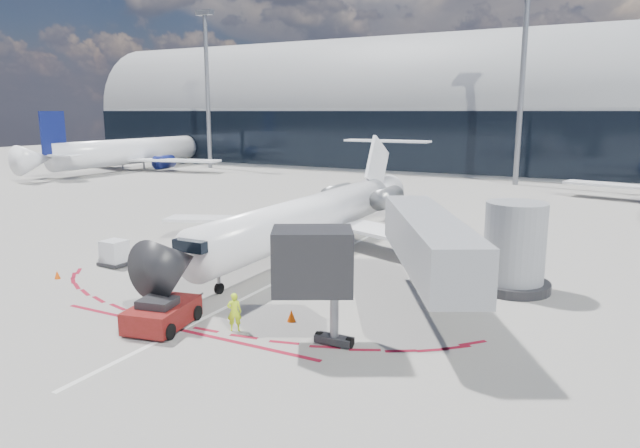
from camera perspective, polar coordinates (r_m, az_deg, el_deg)
The scene contains 14 objects.
ground at distance 35.34m, azimuth -1.43°, elevation -4.38°, with size 260.00×260.00×0.00m, color slate.
apron_centerline at distance 37.04m, azimuth 0.06°, elevation -3.64°, with size 0.25×40.00×0.01m, color silver.
apron_stop_bar at distance 26.37m, azimuth -13.76°, elevation -10.24°, with size 14.00×0.25×0.01m, color maroon.
terminal_building at distance 96.19m, azimuth 17.84°, elevation 10.12°, with size 150.00×24.15×24.00m.
jet_bridge at distance 28.35m, azimuth 13.12°, elevation -2.33°, with size 10.03×15.20×4.90m.
light_mast_west at distance 99.18m, azimuth -11.18°, elevation 12.76°, with size 0.70×0.70×25.00m, color gray.
light_mast_centre at distance 78.69m, azimuth 19.52°, elevation 12.79°, with size 0.70×0.70×25.00m, color gray.
regional_jet at distance 39.25m, azimuth -0.43°, elevation 0.97°, with size 24.43×30.13×7.55m.
pushback_tug at distance 26.70m, azimuth -15.52°, elevation -8.63°, with size 2.89×5.60×1.42m.
ramp_worker at distance 25.54m, azimuth -8.57°, elevation -8.68°, with size 0.63×0.42×1.74m, color #C9FA1A.
uld_container at distance 37.84m, azimuth -19.86°, elevation -2.76°, with size 1.73×1.48×1.61m.
safety_cone_left at distance 36.31m, azimuth -24.79°, elevation -4.63°, with size 0.34×0.34×0.47m, color #E94B04.
safety_cone_right at distance 26.54m, azimuth -2.88°, elevation -9.13°, with size 0.40×0.40×0.56m, color #E94B04.
bg_airliner_0 at distance 99.49m, azimuth -17.92°, elevation 8.64°, with size 36.71×38.87×11.88m, color white, non-canonical shape.
Camera 1 is at (16.43, -29.80, 9.51)m, focal length 32.00 mm.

